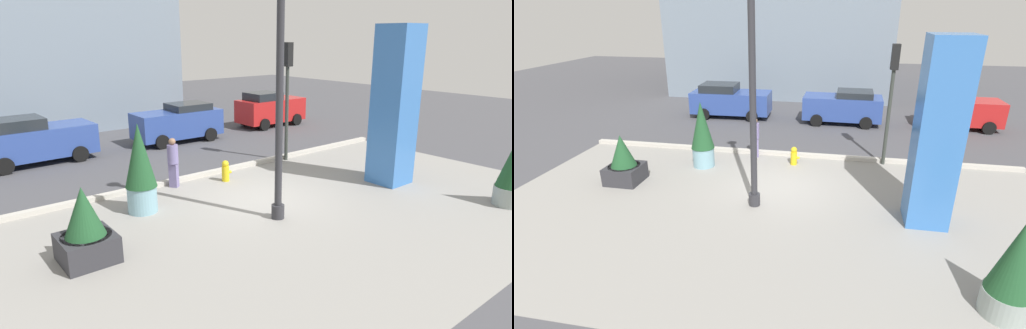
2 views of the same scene
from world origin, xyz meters
TOP-DOWN VIEW (x-y plane):
  - ground_plane at (0.00, 4.00)m, footprint 60.00×60.00m
  - plaza_pavement at (0.00, -2.00)m, footprint 18.00×10.00m
  - curb_strip at (0.00, 3.12)m, footprint 18.00×0.24m
  - lamp_post at (-0.59, -1.43)m, footprint 0.44×0.44m
  - art_pillar_blue at (4.53, -1.44)m, footprint 1.16×1.16m
  - potted_plant_curbside at (-5.55, -0.58)m, footprint 1.18×1.18m
  - potted_plant_near_left at (5.49, -5.04)m, footprint 0.97×0.97m
  - potted_plant_mid_plaza at (-3.30, 1.38)m, footprint 0.90×0.90m
  - fire_hydrant at (0.19, 2.19)m, footprint 0.36×0.26m
  - traffic_light_corner at (3.71, 2.91)m, footprint 0.28×0.42m
  - car_intersection at (-4.37, 8.81)m, footprint 4.47×2.15m
  - car_curb_east at (7.90, 8.82)m, footprint 3.84×1.95m
  - car_curb_west at (2.00, 8.61)m, footprint 4.14×2.02m
  - pedestrian_on_sidewalk at (-1.52, 2.74)m, footprint 0.50×0.50m

SIDE VIEW (x-z plane):
  - ground_plane at x=0.00m, z-range 0.00..0.00m
  - plaza_pavement at x=0.00m, z-range -0.01..0.01m
  - curb_strip at x=0.00m, z-range 0.00..0.16m
  - fire_hydrant at x=0.19m, z-range -0.01..0.74m
  - potted_plant_curbside at x=-5.55m, z-range -0.12..1.65m
  - car_curb_west at x=2.00m, z-range 0.03..1.81m
  - car_intersection at x=-4.37m, z-range 0.00..1.87m
  - pedestrian_on_sidewalk at x=-1.52m, z-range 0.09..1.78m
  - car_curb_east at x=7.90m, z-range 0.00..1.90m
  - potted_plant_near_left at x=5.49m, z-range -0.03..2.19m
  - potted_plant_mid_plaza at x=-3.30m, z-range 0.03..2.63m
  - art_pillar_blue at x=4.53m, z-range 0.00..5.26m
  - traffic_light_corner at x=3.71m, z-range 0.82..5.46m
  - lamp_post at x=-0.59m, z-range -0.09..7.24m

